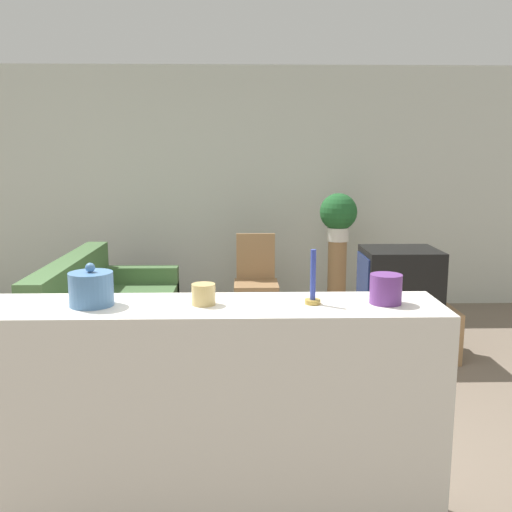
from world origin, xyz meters
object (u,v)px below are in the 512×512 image
(television, at_px, (399,278))
(decorative_bowl, at_px, (91,289))
(couch, at_px, (109,323))
(wooden_chair, at_px, (256,276))
(potted_plant, at_px, (338,214))

(television, xyz_separation_m, decorative_bowl, (-1.99, -2.33, 0.47))
(couch, relative_size, television, 3.04)
(couch, distance_m, wooden_chair, 1.59)
(wooden_chair, bearing_deg, couch, -145.20)
(television, bearing_deg, wooden_chair, 142.46)
(wooden_chair, bearing_deg, decorative_bowl, -103.67)
(television, bearing_deg, potted_plant, 107.01)
(decorative_bowl, bearing_deg, television, 49.40)
(wooden_chair, height_order, potted_plant, potted_plant)
(television, xyz_separation_m, potted_plant, (-0.34, 1.13, 0.43))
(decorative_bowl, bearing_deg, wooden_chair, 76.33)
(television, height_order, wooden_chair, television)
(potted_plant, distance_m, decorative_bowl, 3.83)
(television, relative_size, decorative_bowl, 3.37)
(potted_plant, xyz_separation_m, decorative_bowl, (-1.65, -3.45, 0.04))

